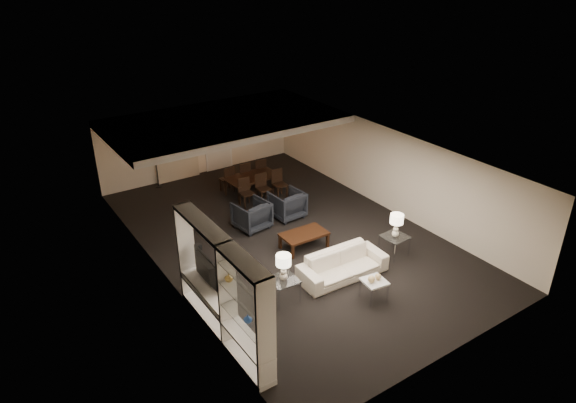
# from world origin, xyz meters

# --- Properties ---
(floor) EXTENTS (11.00, 11.00, 0.00)m
(floor) POSITION_xyz_m (0.00, 0.00, 0.00)
(floor) COLOR black
(floor) RESTS_ON ground
(ceiling) EXTENTS (7.00, 11.00, 0.02)m
(ceiling) POSITION_xyz_m (0.00, 0.00, 2.50)
(ceiling) COLOR silver
(ceiling) RESTS_ON ground
(wall_back) EXTENTS (7.00, 0.02, 2.50)m
(wall_back) POSITION_xyz_m (0.00, 5.50, 1.25)
(wall_back) COLOR beige
(wall_back) RESTS_ON ground
(wall_front) EXTENTS (7.00, 0.02, 2.50)m
(wall_front) POSITION_xyz_m (0.00, -5.50, 1.25)
(wall_front) COLOR beige
(wall_front) RESTS_ON ground
(wall_left) EXTENTS (0.02, 11.00, 2.50)m
(wall_left) POSITION_xyz_m (-3.50, 0.00, 1.25)
(wall_left) COLOR beige
(wall_left) RESTS_ON ground
(wall_right) EXTENTS (0.02, 11.00, 2.50)m
(wall_right) POSITION_xyz_m (3.50, 0.00, 1.25)
(wall_right) COLOR beige
(wall_right) RESTS_ON ground
(ceiling_soffit) EXTENTS (7.00, 4.00, 0.20)m
(ceiling_soffit) POSITION_xyz_m (0.00, 3.50, 2.40)
(ceiling_soffit) COLOR silver
(ceiling_soffit) RESTS_ON ceiling
(curtains) EXTENTS (1.50, 0.12, 2.40)m
(curtains) POSITION_xyz_m (-0.90, 5.42, 1.20)
(curtains) COLOR beige
(curtains) RESTS_ON wall_back
(door) EXTENTS (0.90, 0.05, 2.10)m
(door) POSITION_xyz_m (0.70, 5.47, 1.05)
(door) COLOR silver
(door) RESTS_ON wall_back
(painting) EXTENTS (0.95, 0.04, 0.65)m
(painting) POSITION_xyz_m (2.10, 5.46, 1.55)
(painting) COLOR #142D38
(painting) RESTS_ON wall_back
(media_unit) EXTENTS (0.38, 3.40, 2.35)m
(media_unit) POSITION_xyz_m (-3.31, -2.60, 1.18)
(media_unit) COLOR white
(media_unit) RESTS_ON wall_left
(pendant_light) EXTENTS (0.52, 0.52, 0.24)m
(pendant_light) POSITION_xyz_m (0.30, 3.50, 1.92)
(pendant_light) COLOR #D8591E
(pendant_light) RESTS_ON ceiling_soffit
(sofa) EXTENTS (2.23, 0.95, 0.64)m
(sofa) POSITION_xyz_m (0.06, -2.27, 0.32)
(sofa) COLOR beige
(sofa) RESTS_ON floor
(coffee_table) EXTENTS (1.22, 0.73, 0.43)m
(coffee_table) POSITION_xyz_m (0.06, -0.67, 0.22)
(coffee_table) COLOR black
(coffee_table) RESTS_ON floor
(armchair_left) EXTENTS (0.98, 1.00, 0.82)m
(armchair_left) POSITION_xyz_m (-0.54, 1.03, 0.41)
(armchair_left) COLOR black
(armchair_left) RESTS_ON floor
(armchair_right) EXTENTS (0.91, 0.94, 0.82)m
(armchair_right) POSITION_xyz_m (0.66, 1.03, 0.41)
(armchair_right) COLOR black
(armchair_right) RESTS_ON floor
(side_table_left) EXTENTS (0.63, 0.63, 0.56)m
(side_table_left) POSITION_xyz_m (-1.64, -2.27, 0.28)
(side_table_left) COLOR white
(side_table_left) RESTS_ON floor
(side_table_right) EXTENTS (0.64, 0.64, 0.56)m
(side_table_right) POSITION_xyz_m (1.76, -2.27, 0.28)
(side_table_right) COLOR silver
(side_table_right) RESTS_ON floor
(table_lamp_left) EXTENTS (0.37, 0.37, 0.62)m
(table_lamp_left) POSITION_xyz_m (-1.64, -2.27, 0.87)
(table_lamp_left) COLOR #F1E2CB
(table_lamp_left) RESTS_ON side_table_left
(table_lamp_right) EXTENTS (0.35, 0.35, 0.62)m
(table_lamp_right) POSITION_xyz_m (1.76, -2.27, 0.87)
(table_lamp_right) COLOR white
(table_lamp_right) RESTS_ON side_table_right
(marble_table) EXTENTS (0.56, 0.56, 0.50)m
(marble_table) POSITION_xyz_m (0.06, -3.37, 0.25)
(marble_table) COLOR white
(marble_table) RESTS_ON floor
(gold_gourd_a) EXTENTS (0.16, 0.16, 0.16)m
(gold_gourd_a) POSITION_xyz_m (-0.04, -3.37, 0.58)
(gold_gourd_a) COLOR #F2CC80
(gold_gourd_a) RESTS_ON marble_table
(gold_gourd_b) EXTENTS (0.14, 0.14, 0.14)m
(gold_gourd_b) POSITION_xyz_m (0.16, -3.37, 0.57)
(gold_gourd_b) COLOR #DDB675
(gold_gourd_b) RESTS_ON marble_table
(television) EXTENTS (1.12, 0.15, 0.64)m
(television) POSITION_xyz_m (-3.28, -1.67, 1.07)
(television) COLOR black
(television) RESTS_ON media_unit
(vase_blue) EXTENTS (0.16, 0.16, 0.17)m
(vase_blue) POSITION_xyz_m (-3.31, -3.63, 1.14)
(vase_blue) COLOR #214691
(vase_blue) RESTS_ON media_unit
(vase_amber) EXTENTS (0.16, 0.16, 0.17)m
(vase_amber) POSITION_xyz_m (-3.31, -2.96, 1.64)
(vase_amber) COLOR #A88538
(vase_amber) RESTS_ON media_unit
(floor_speaker) EXTENTS (0.14, 0.14, 1.09)m
(floor_speaker) POSITION_xyz_m (-2.92, -0.66, 0.54)
(floor_speaker) COLOR black
(floor_speaker) RESTS_ON floor
(dining_table) EXTENTS (1.78, 1.08, 0.60)m
(dining_table) POSITION_xyz_m (0.62, 2.94, 0.30)
(dining_table) COLOR black
(dining_table) RESTS_ON floor
(chair_nl) EXTENTS (0.43, 0.43, 0.90)m
(chair_nl) POSITION_xyz_m (0.02, 2.29, 0.45)
(chair_nl) COLOR black
(chair_nl) RESTS_ON floor
(chair_nm) EXTENTS (0.43, 0.43, 0.90)m
(chair_nm) POSITION_xyz_m (0.62, 2.29, 0.45)
(chair_nm) COLOR black
(chair_nm) RESTS_ON floor
(chair_nr) EXTENTS (0.43, 0.43, 0.90)m
(chair_nr) POSITION_xyz_m (1.22, 2.29, 0.45)
(chair_nr) COLOR black
(chair_nr) RESTS_ON floor
(chair_fl) EXTENTS (0.44, 0.44, 0.90)m
(chair_fl) POSITION_xyz_m (0.02, 3.59, 0.45)
(chair_fl) COLOR black
(chair_fl) RESTS_ON floor
(chair_fm) EXTENTS (0.43, 0.43, 0.90)m
(chair_fm) POSITION_xyz_m (0.62, 3.59, 0.45)
(chair_fm) COLOR black
(chair_fm) RESTS_ON floor
(chair_fr) EXTENTS (0.45, 0.45, 0.90)m
(chair_fr) POSITION_xyz_m (1.22, 3.59, 0.45)
(chair_fr) COLOR black
(chair_fr) RESTS_ON floor
(floor_lamp) EXTENTS (0.29, 0.29, 1.60)m
(floor_lamp) POSITION_xyz_m (-1.71, 5.20, 0.80)
(floor_lamp) COLOR black
(floor_lamp) RESTS_ON floor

